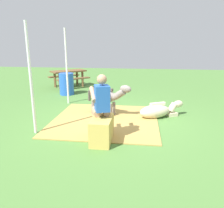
{
  "coord_description": "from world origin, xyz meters",
  "views": [
    {
      "loc": [
        -5.52,
        -0.62,
        2.01
      ],
      "look_at": [
        -0.28,
        0.07,
        0.55
      ],
      "focal_mm": 36.44,
      "sensor_mm": 36.0,
      "label": 1
    }
  ],
  "objects_px": {
    "pony_lying": "(158,111)",
    "person_seated": "(101,103)",
    "tent_pole_right": "(67,67)",
    "picnic_bench": "(69,74)",
    "water_barrel": "(67,84)",
    "hay_bale": "(102,130)",
    "tent_pole_left": "(31,80)",
    "pony_standing": "(106,96)"
  },
  "relations": [
    {
      "from": "hay_bale",
      "to": "pony_standing",
      "type": "distance_m",
      "value": 1.76
    },
    {
      "from": "tent_pole_left",
      "to": "tent_pole_right",
      "type": "xyz_separation_m",
      "value": [
        2.61,
        0.07,
        0.0
      ]
    },
    {
      "from": "person_seated",
      "to": "tent_pole_left",
      "type": "xyz_separation_m",
      "value": [
        0.09,
        1.54,
        0.43
      ]
    },
    {
      "from": "hay_bale",
      "to": "pony_lying",
      "type": "bearing_deg",
      "value": -35.87
    },
    {
      "from": "tent_pole_left",
      "to": "water_barrel",
      "type": "bearing_deg",
      "value": 7.83
    },
    {
      "from": "pony_standing",
      "to": "tent_pole_right",
      "type": "bearing_deg",
      "value": 52.29
    },
    {
      "from": "hay_bale",
      "to": "pony_lying",
      "type": "distance_m",
      "value": 2.13
    },
    {
      "from": "water_barrel",
      "to": "tent_pole_right",
      "type": "distance_m",
      "value": 1.55
    },
    {
      "from": "person_seated",
      "to": "tent_pole_right",
      "type": "bearing_deg",
      "value": 30.77
    },
    {
      "from": "tent_pole_left",
      "to": "tent_pole_right",
      "type": "bearing_deg",
      "value": 1.55
    },
    {
      "from": "hay_bale",
      "to": "tent_pole_right",
      "type": "height_order",
      "value": "tent_pole_right"
    },
    {
      "from": "pony_standing",
      "to": "tent_pole_right",
      "type": "relative_size",
      "value": 0.53
    },
    {
      "from": "pony_standing",
      "to": "picnic_bench",
      "type": "xyz_separation_m",
      "value": [
        3.87,
        2.31,
        0.03
      ]
    },
    {
      "from": "hay_bale",
      "to": "tent_pole_right",
      "type": "distance_m",
      "value": 3.44
    },
    {
      "from": "person_seated",
      "to": "tent_pole_right",
      "type": "relative_size",
      "value": 0.57
    },
    {
      "from": "pony_standing",
      "to": "picnic_bench",
      "type": "relative_size",
      "value": 0.65
    },
    {
      "from": "pony_lying",
      "to": "tent_pole_left",
      "type": "distance_m",
      "value": 3.34
    },
    {
      "from": "tent_pole_left",
      "to": "picnic_bench",
      "type": "xyz_separation_m",
      "value": [
        5.35,
        0.92,
        -0.63
      ]
    },
    {
      "from": "person_seated",
      "to": "tent_pole_left",
      "type": "height_order",
      "value": "tent_pole_left"
    },
    {
      "from": "hay_bale",
      "to": "pony_standing",
      "type": "xyz_separation_m",
      "value": [
        1.73,
        0.18,
        0.29
      ]
    },
    {
      "from": "person_seated",
      "to": "water_barrel",
      "type": "bearing_deg",
      "value": 27.63
    },
    {
      "from": "hay_bale",
      "to": "picnic_bench",
      "type": "relative_size",
      "value": 0.39
    },
    {
      "from": "person_seated",
      "to": "pony_standing",
      "type": "relative_size",
      "value": 1.09
    },
    {
      "from": "person_seated",
      "to": "tent_pole_right",
      "type": "distance_m",
      "value": 3.17
    },
    {
      "from": "tent_pole_right",
      "to": "person_seated",
      "type": "bearing_deg",
      "value": -149.23
    },
    {
      "from": "water_barrel",
      "to": "pony_standing",
      "type": "bearing_deg",
      "value": -141.06
    },
    {
      "from": "pony_lying",
      "to": "water_barrel",
      "type": "xyz_separation_m",
      "value": [
        2.39,
        3.35,
        0.23
      ]
    },
    {
      "from": "water_barrel",
      "to": "tent_pole_right",
      "type": "bearing_deg",
      "value": -159.79
    },
    {
      "from": "picnic_bench",
      "to": "water_barrel",
      "type": "bearing_deg",
      "value": -165.35
    },
    {
      "from": "pony_lying",
      "to": "person_seated",
      "type": "bearing_deg",
      "value": 140.56
    },
    {
      "from": "tent_pole_left",
      "to": "picnic_bench",
      "type": "relative_size",
      "value": 1.22
    },
    {
      "from": "person_seated",
      "to": "water_barrel",
      "type": "height_order",
      "value": "person_seated"
    },
    {
      "from": "hay_bale",
      "to": "pony_lying",
      "type": "xyz_separation_m",
      "value": [
        1.72,
        -1.25,
        -0.07
      ]
    },
    {
      "from": "person_seated",
      "to": "water_barrel",
      "type": "distance_m",
      "value": 4.47
    },
    {
      "from": "person_seated",
      "to": "pony_lying",
      "type": "xyz_separation_m",
      "value": [
        1.56,
        -1.28,
        -0.59
      ]
    },
    {
      "from": "water_barrel",
      "to": "pony_lying",
      "type": "bearing_deg",
      "value": -125.47
    },
    {
      "from": "hay_bale",
      "to": "picnic_bench",
      "type": "distance_m",
      "value": 6.14
    },
    {
      "from": "pony_standing",
      "to": "picnic_bench",
      "type": "distance_m",
      "value": 4.51
    },
    {
      "from": "hay_bale",
      "to": "pony_lying",
      "type": "height_order",
      "value": "hay_bale"
    },
    {
      "from": "pony_lying",
      "to": "picnic_bench",
      "type": "bearing_deg",
      "value": 43.95
    },
    {
      "from": "hay_bale",
      "to": "tent_pole_left",
      "type": "distance_m",
      "value": 1.86
    },
    {
      "from": "hay_bale",
      "to": "person_seated",
      "type": "distance_m",
      "value": 0.55
    }
  ]
}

